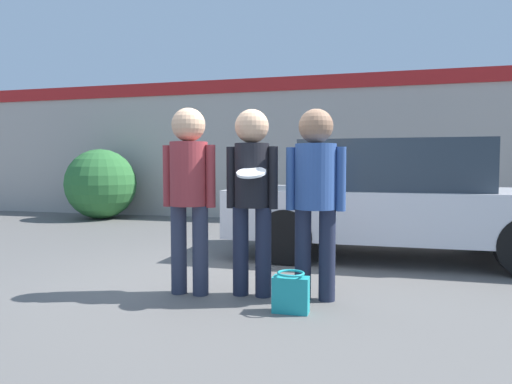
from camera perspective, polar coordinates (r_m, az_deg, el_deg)
name	(u,v)px	position (r m, az deg, el deg)	size (l,w,h in m)	color
ground_plane	(235,287)	(4.69, -2.64, -11.78)	(56.00, 56.00, 0.00)	#5B5956
storefront_building	(313,147)	(10.21, 7.08, 5.56)	(24.00, 0.22, 3.17)	#B2A89E
person_left	(189,183)	(4.33, -8.38, 1.14)	(0.52, 0.35, 1.76)	#2D3347
person_middle_with_frisbee	(252,185)	(4.23, -0.52, 0.83)	(0.49, 0.53, 1.74)	#1E2338
person_right	(315,186)	(4.14, 7.44, 0.78)	(0.54, 0.37, 1.73)	#1E2338
parked_car_near	(395,199)	(6.33, 16.94, -0.88)	(4.33, 1.83, 1.54)	silver
shrub	(101,184)	(10.96, -18.84, 0.96)	(1.59, 1.59, 1.59)	#2D6B33
handbag	(291,293)	(3.89, 4.37, -12.48)	(0.30, 0.23, 0.34)	teal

